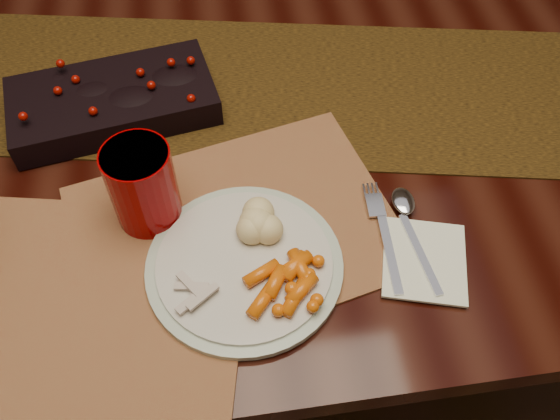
{
  "coord_description": "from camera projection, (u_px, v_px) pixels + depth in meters",
  "views": [
    {
      "loc": [
        -0.05,
        -0.72,
        1.44
      ],
      "look_at": [
        0.01,
        -0.25,
        0.8
      ],
      "focal_mm": 38.0,
      "sensor_mm": 36.0,
      "label": 1
    }
  ],
  "objects": [
    {
      "name": "fork",
      "position": [
        386.0,
        240.0,
        0.82
      ],
      "size": [
        0.03,
        0.17,
        0.0
      ],
      "primitive_type": null,
      "rotation": [
        0.0,
        0.0,
        -0.06
      ],
      "color": "white",
      "rests_on": "napkin"
    },
    {
      "name": "red_cup",
      "position": [
        143.0,
        186.0,
        0.8
      ],
      "size": [
        0.1,
        0.1,
        0.13
      ],
      "primitive_type": "cylinder",
      "rotation": [
        0.0,
        0.0,
        -0.1
      ],
      "color": "#820001",
      "rests_on": "placemat_main"
    },
    {
      "name": "turkey_shreds",
      "position": [
        199.0,
        292.0,
        0.75
      ],
      "size": [
        0.08,
        0.07,
        0.02
      ],
      "primitive_type": null,
      "rotation": [
        0.0,
        0.0,
        -0.15
      ],
      "color": "beige",
      "rests_on": "dinner_plate"
    },
    {
      "name": "mashed_potatoes",
      "position": [
        252.0,
        222.0,
        0.8
      ],
      "size": [
        0.09,
        0.08,
        0.04
      ],
      "primitive_type": null,
      "rotation": [
        0.0,
        0.0,
        -0.19
      ],
      "color": "beige",
      "rests_on": "dinner_plate"
    },
    {
      "name": "dinner_plate",
      "position": [
        244.0,
        265.0,
        0.79
      ],
      "size": [
        0.33,
        0.33,
        0.01
      ],
      "primitive_type": "cylinder",
      "rotation": [
        0.0,
        0.0,
        0.3
      ],
      "color": "beige",
      "rests_on": "placemat_main"
    },
    {
      "name": "napkin",
      "position": [
        424.0,
        260.0,
        0.8
      ],
      "size": [
        0.14,
        0.15,
        0.0
      ],
      "primitive_type": "cube",
      "rotation": [
        0.0,
        0.0,
        -0.28
      ],
      "color": "white",
      "rests_on": "placemat_main"
    },
    {
      "name": "floor",
      "position": [
        262.0,
        315.0,
        1.59
      ],
      "size": [
        5.0,
        5.0,
        0.0
      ],
      "primitive_type": "plane",
      "color": "black",
      "rests_on": "ground"
    },
    {
      "name": "placemat_second",
      "position": [
        51.0,
        314.0,
        0.76
      ],
      "size": [
        0.56,
        0.46,
        0.0
      ],
      "primitive_type": "cube",
      "rotation": [
        0.0,
        0.0,
        -0.2
      ],
      "color": "brown",
      "rests_on": "dining_table"
    },
    {
      "name": "dining_table",
      "position": [
        258.0,
        237.0,
        1.29
      ],
      "size": [
        1.8,
        1.0,
        0.75
      ],
      "primitive_type": "cube",
      "color": "black",
      "rests_on": "floor"
    },
    {
      "name": "spoon",
      "position": [
        415.0,
        236.0,
        0.82
      ],
      "size": [
        0.05,
        0.17,
        0.0
      ],
      "primitive_type": null,
      "rotation": [
        0.0,
        0.0,
        0.11
      ],
      "color": "white",
      "rests_on": "napkin"
    },
    {
      "name": "table_runner",
      "position": [
        237.0,
        87.0,
        1.02
      ],
      "size": [
        1.78,
        0.69,
        0.0
      ],
      "primitive_type": "cube",
      "rotation": [
        0.0,
        0.0,
        -0.2
      ],
      "color": "#50330B",
      "rests_on": "dining_table"
    },
    {
      "name": "baby_carrots",
      "position": [
        290.0,
        280.0,
        0.76
      ],
      "size": [
        0.1,
        0.09,
        0.02
      ],
      "primitive_type": null,
      "rotation": [
        0.0,
        0.0,
        -0.07
      ],
      "color": "#D45808",
      "rests_on": "dinner_plate"
    },
    {
      "name": "placemat_main",
      "position": [
        235.0,
        228.0,
        0.84
      ],
      "size": [
        0.51,
        0.42,
        0.0
      ],
      "primitive_type": "cube",
      "rotation": [
        0.0,
        0.0,
        0.23
      ],
      "color": "brown",
      "rests_on": "dining_table"
    },
    {
      "name": "centerpiece",
      "position": [
        112.0,
        97.0,
        0.95
      ],
      "size": [
        0.35,
        0.22,
        0.06
      ],
      "primitive_type": null,
      "rotation": [
        0.0,
        0.0,
        0.17
      ],
      "color": "black",
      "rests_on": "table_runner"
    }
  ]
}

